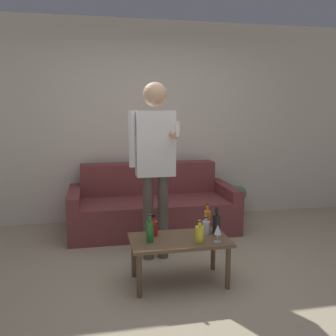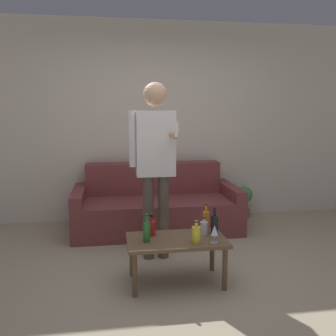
{
  "view_description": "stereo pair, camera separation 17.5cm",
  "coord_description": "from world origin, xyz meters",
  "px_view_note": "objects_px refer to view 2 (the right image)",
  "views": [
    {
      "loc": [
        -0.81,
        -2.97,
        1.51
      ],
      "look_at": [
        -0.08,
        0.58,
        0.95
      ],
      "focal_mm": 40.0,
      "sensor_mm": 36.0,
      "label": 1
    },
    {
      "loc": [
        -0.64,
        -3.0,
        1.51
      ],
      "look_at": [
        -0.08,
        0.58,
        0.95
      ],
      "focal_mm": 40.0,
      "sensor_mm": 36.0,
      "label": 2
    }
  ],
  "objects_px": {
    "coffee_table": "(176,244)",
    "person_standing_front": "(155,154)",
    "couch": "(156,206)",
    "bottle_orange": "(204,227)"
  },
  "relations": [
    {
      "from": "couch",
      "to": "bottle_orange",
      "type": "bearing_deg",
      "value": -80.27
    },
    {
      "from": "couch",
      "to": "bottle_orange",
      "type": "xyz_separation_m",
      "value": [
        0.25,
        -1.49,
        0.18
      ]
    },
    {
      "from": "coffee_table",
      "to": "bottle_orange",
      "type": "distance_m",
      "value": 0.3
    },
    {
      "from": "bottle_orange",
      "to": "person_standing_front",
      "type": "relative_size",
      "value": 0.09
    },
    {
      "from": "couch",
      "to": "coffee_table",
      "type": "bearing_deg",
      "value": -90.32
    },
    {
      "from": "coffee_table",
      "to": "couch",
      "type": "bearing_deg",
      "value": 89.68
    },
    {
      "from": "person_standing_front",
      "to": "couch",
      "type": "bearing_deg",
      "value": 82.86
    },
    {
      "from": "couch",
      "to": "coffee_table",
      "type": "distance_m",
      "value": 1.56
    },
    {
      "from": "couch",
      "to": "person_standing_front",
      "type": "distance_m",
      "value": 1.26
    },
    {
      "from": "coffee_table",
      "to": "person_standing_front",
      "type": "bearing_deg",
      "value": 100.9
    }
  ]
}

